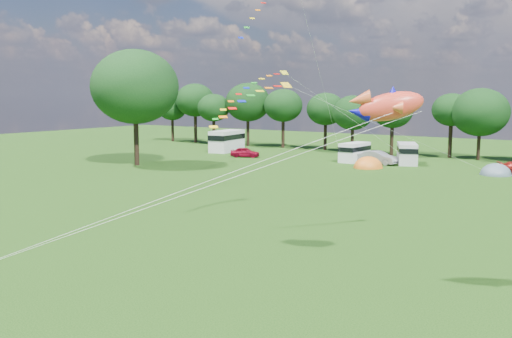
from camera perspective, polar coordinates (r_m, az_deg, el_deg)
The scene contains 13 objects.
ground_plane at distance 27.36m, azimuth -9.50°, elevation -10.20°, with size 180.00×180.00×0.00m, color black.
tree_line at distance 74.98m, azimuth 24.13°, elevation 5.44°, with size 102.98×10.98×10.27m.
big_tree at distance 67.07m, azimuth -12.02°, elevation 8.04°, with size 10.00×10.00×13.28m.
car_a at distance 74.37m, azimuth -1.10°, elevation 1.69°, with size 1.52×3.87×1.29m, color maroon.
car_b at distance 68.53m, azimuth 12.12°, elevation 1.12°, with size 1.65×4.43×1.56m, color gray.
campervan_a at distance 81.51m, azimuth -2.93°, elevation 2.89°, with size 3.34×6.43×3.02m.
campervan_b at distance 70.44m, azimuth 9.84°, elevation 1.74°, with size 2.35×4.87×2.32m.
campervan_c at distance 69.53m, azimuth 14.87°, elevation 1.57°, with size 3.92×5.44×2.45m.
tent_orange at distance 64.96m, azimuth 11.14°, elevation 0.13°, with size 3.29×3.60×2.57m.
tent_greyblue at distance 63.24m, azimuth 22.83°, elevation -0.53°, with size 3.16×3.46×2.35m.
fish_kite at distance 25.10m, azimuth 12.75°, elevation 6.15°, with size 3.41×2.31×1.81m.
streamer_kite_b at distance 44.16m, azimuth -0.01°, elevation 8.23°, with size 4.18×4.66×3.78m.
streamer_kite_c at distance 35.77m, azimuth 0.13°, elevation 7.22°, with size 3.10×5.00×2.81m.
Camera 1 is at (17.96, -18.88, 8.32)m, focal length 40.00 mm.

